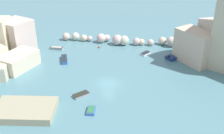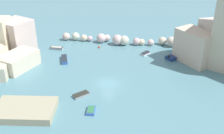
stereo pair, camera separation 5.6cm
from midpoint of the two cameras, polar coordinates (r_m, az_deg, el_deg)
The scene contains 10 objects.
cove_water at distance 52.20m, azimuth -0.76°, elevation -3.52°, with size 160.00×160.00×0.00m, color slate.
rock_breakwater at distance 69.65m, azimuth 2.37°, elevation 5.70°, with size 33.06×4.02×2.60m.
stone_dock at distance 46.39m, azimuth -17.67°, elevation -8.52°, with size 9.62×6.40×1.22m, color tan.
channel_buoy at distance 67.45m, azimuth -2.68°, elevation 4.19°, with size 0.50×0.50×0.50m, color #E04C28.
moored_boat_0 at distance 61.75m, azimuth -9.88°, elevation 1.59°, with size 2.48×4.25×0.70m.
moored_boat_1 at distance 68.06m, azimuth -11.46°, elevation 3.91°, with size 3.16×1.27×0.57m.
moored_boat_2 at distance 48.87m, azimuth -6.45°, elevation -5.76°, with size 3.01×2.98×0.48m.
moored_boat_3 at distance 64.47m, azimuth 7.03°, elevation 2.84°, with size 2.40×2.65×0.47m.
moored_boat_4 at distance 64.54m, azimuth 13.79°, elevation 2.54°, with size 6.14×5.94×1.39m.
moored_boat_5 at distance 44.90m, azimuth -4.37°, elevation -9.01°, with size 1.47×2.42×0.50m.
Camera 2 is at (7.06, -44.19, 26.88)m, focal length 43.83 mm.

